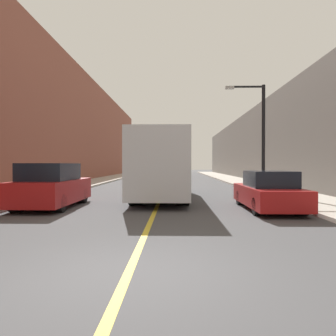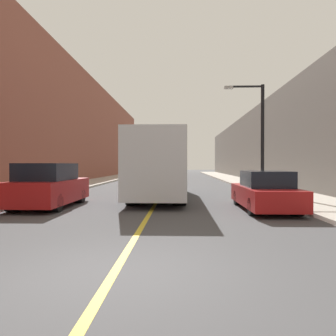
# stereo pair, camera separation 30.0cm
# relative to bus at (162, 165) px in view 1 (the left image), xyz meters

# --- Properties ---
(ground_plane) EXTENTS (200.00, 200.00, 0.00)m
(ground_plane) POSITION_rel_bus_xyz_m (-0.07, -11.99, -1.75)
(ground_plane) COLOR #474749
(sidewalk_left) EXTENTS (3.23, 72.00, 0.14)m
(sidewalk_left) POSITION_rel_bus_xyz_m (-7.26, 18.01, -1.69)
(sidewalk_left) COLOR #B2AA9E
(sidewalk_left) RESTS_ON ground
(sidewalk_right) EXTENTS (3.23, 72.00, 0.14)m
(sidewalk_right) POSITION_rel_bus_xyz_m (7.11, 18.01, -1.69)
(sidewalk_right) COLOR #B2AA9E
(sidewalk_right) RESTS_ON ground
(building_row_left) EXTENTS (4.00, 72.00, 11.67)m
(building_row_left) POSITION_rel_bus_xyz_m (-10.87, 18.01, 4.08)
(building_row_left) COLOR brown
(building_row_left) RESTS_ON ground
(building_row_right) EXTENTS (4.00, 72.00, 7.64)m
(building_row_right) POSITION_rel_bus_xyz_m (10.73, 18.01, 2.07)
(building_row_right) COLOR #66605B
(building_row_right) RESTS_ON ground
(road_center_line) EXTENTS (0.16, 72.00, 0.01)m
(road_center_line) POSITION_rel_bus_xyz_m (-0.07, 18.01, -1.75)
(road_center_line) COLOR gold
(road_center_line) RESTS_ON ground
(bus) EXTENTS (2.58, 10.16, 3.26)m
(bus) POSITION_rel_bus_xyz_m (0.00, 0.00, 0.00)
(bus) COLOR silver
(bus) RESTS_ON ground
(parked_suv_left) EXTENTS (2.00, 4.77, 1.82)m
(parked_suv_left) POSITION_rel_bus_xyz_m (-4.42, -3.85, -0.91)
(parked_suv_left) COLOR maroon
(parked_suv_left) RESTS_ON ground
(car_right_near) EXTENTS (1.83, 4.76, 1.52)m
(car_right_near) POSITION_rel_bus_xyz_m (4.32, -4.45, -1.07)
(car_right_near) COLOR maroon
(car_right_near) RESTS_ON ground
(street_lamp_right) EXTENTS (2.31, 0.24, 6.23)m
(street_lamp_right) POSITION_rel_bus_xyz_m (5.58, 1.85, 1.98)
(street_lamp_right) COLOR black
(street_lamp_right) RESTS_ON sidewalk_right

